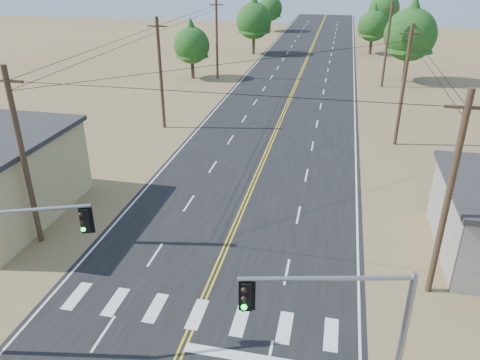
# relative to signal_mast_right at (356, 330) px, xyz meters

# --- Properties ---
(road) EXTENTS (15.00, 200.00, 0.02)m
(road) POSITION_rel_signal_mast_right_xyz_m (-6.55, 26.33, -4.40)
(road) COLOR black
(road) RESTS_ON ground
(utility_pole_left_near) EXTENTS (1.80, 0.30, 10.00)m
(utility_pole_left_near) POSITION_rel_signal_mast_right_xyz_m (-17.05, 8.33, 0.71)
(utility_pole_left_near) COLOR #4C3826
(utility_pole_left_near) RESTS_ON ground
(utility_pole_left_mid) EXTENTS (1.80, 0.30, 10.00)m
(utility_pole_left_mid) POSITION_rel_signal_mast_right_xyz_m (-17.05, 28.33, 0.71)
(utility_pole_left_mid) COLOR #4C3826
(utility_pole_left_mid) RESTS_ON ground
(utility_pole_left_far) EXTENTS (1.80, 0.30, 10.00)m
(utility_pole_left_far) POSITION_rel_signal_mast_right_xyz_m (-17.05, 48.33, 0.71)
(utility_pole_left_far) COLOR #4C3826
(utility_pole_left_far) RESTS_ON ground
(utility_pole_right_near) EXTENTS (1.80, 0.30, 10.00)m
(utility_pole_right_near) POSITION_rel_signal_mast_right_xyz_m (3.95, 8.33, 0.71)
(utility_pole_right_near) COLOR #4C3826
(utility_pole_right_near) RESTS_ON ground
(utility_pole_right_mid) EXTENTS (1.80, 0.30, 10.00)m
(utility_pole_right_mid) POSITION_rel_signal_mast_right_xyz_m (3.95, 28.33, 0.71)
(utility_pole_right_mid) COLOR #4C3826
(utility_pole_right_mid) RESTS_ON ground
(utility_pole_right_far) EXTENTS (1.80, 0.30, 10.00)m
(utility_pole_right_far) POSITION_rel_signal_mast_right_xyz_m (3.95, 48.33, 0.71)
(utility_pole_right_far) COLOR #4C3826
(utility_pole_right_far) RESTS_ON ground
(signal_mast_right) EXTENTS (5.11, 1.43, 6.54)m
(signal_mast_right) POSITION_rel_signal_mast_right_xyz_m (0.00, 0.00, 0.00)
(signal_mast_right) COLOR gray
(signal_mast_right) RESTS_ON ground
(tree_left_near) EXTENTS (4.64, 4.64, 7.73)m
(tree_left_near) POSITION_rel_signal_mast_right_xyz_m (-20.30, 47.79, 0.32)
(tree_left_near) COLOR #3F2D1E
(tree_left_near) RESTS_ON ground
(tree_left_mid) EXTENTS (5.69, 5.69, 9.49)m
(tree_left_mid) POSITION_rel_signal_mast_right_xyz_m (-15.58, 66.14, 1.40)
(tree_left_mid) COLOR #3F2D1E
(tree_left_mid) RESTS_ON ground
(tree_left_far) EXTENTS (5.06, 5.06, 8.43)m
(tree_left_far) POSITION_rel_signal_mast_right_xyz_m (-16.94, 92.16, 0.75)
(tree_left_far) COLOR #3F2D1E
(tree_left_far) RESTS_ON ground
(tree_right_near) EXTENTS (6.39, 6.39, 10.64)m
(tree_right_near) POSITION_rel_signal_mast_right_xyz_m (6.85, 51.67, 2.11)
(tree_right_near) COLOR #3F2D1E
(tree_right_near) RESTS_ON ground
(tree_right_mid) EXTENTS (4.85, 4.85, 8.09)m
(tree_right_mid) POSITION_rel_signal_mast_right_xyz_m (3.27, 70.12, 0.54)
(tree_right_mid) COLOR #3F2D1E
(tree_right_mid) RESTS_ON ground
(tree_right_far) EXTENTS (5.80, 5.80, 9.66)m
(tree_right_far) POSITION_rel_signal_mast_right_xyz_m (6.04, 88.91, 1.51)
(tree_right_far) COLOR #3F2D1E
(tree_right_far) RESTS_ON ground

